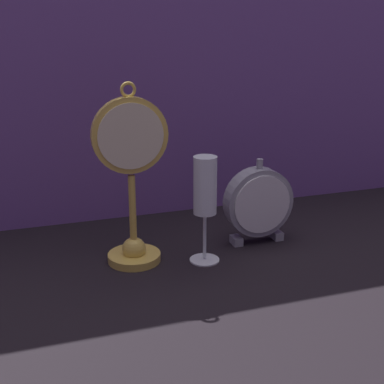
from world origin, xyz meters
TOP-DOWN VIEW (x-y plane):
  - ground_plane at (0.00, 0.00)m, footprint 4.00×4.00m
  - fabric_backdrop_drape at (0.00, 0.33)m, footprint 1.59×0.01m
  - pocket_watch_on_stand at (-0.13, 0.07)m, footprint 0.15×0.11m
  - mantel_clock_silver at (0.15, 0.08)m, footprint 0.15×0.04m
  - champagne_flute at (0.01, 0.02)m, footprint 0.06×0.06m

SIDE VIEW (x-z plane):
  - ground_plane at x=0.00m, z-range 0.00..0.00m
  - mantel_clock_silver at x=0.15m, z-range 0.00..0.18m
  - champagne_flute at x=0.01m, z-range 0.03..0.25m
  - pocket_watch_on_stand at x=-0.13m, z-range -0.02..0.34m
  - fabric_backdrop_drape at x=0.00m, z-range 0.00..0.68m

